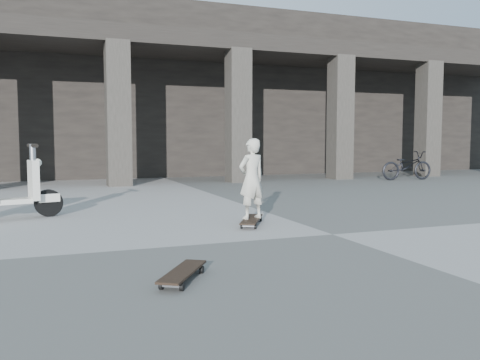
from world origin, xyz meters
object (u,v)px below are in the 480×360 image
object	(u,v)px
longboard	(252,220)
bicycle	(407,166)
skateboard_spare	(183,273)
child	(252,179)

from	to	relation	value
longboard	bicycle	size ratio (longest dim) A/B	0.55
skateboard_spare	bicycle	size ratio (longest dim) A/B	0.47
longboard	skateboard_spare	xyz separation A→B (m)	(-1.74, -2.62, -0.00)
longboard	bicycle	bearing A→B (deg)	-22.36
longboard	child	size ratio (longest dim) A/B	0.80
skateboard_spare	child	xyz separation A→B (m)	(1.74, 2.62, 0.63)
longboard	skateboard_spare	bearing A→B (deg)	175.80
longboard	bicycle	xyz separation A→B (m)	(7.85, 6.19, 0.38)
longboard	child	xyz separation A→B (m)	(-0.00, 0.00, 0.63)
longboard	skateboard_spare	size ratio (longest dim) A/B	1.18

